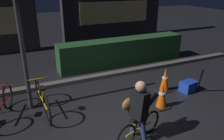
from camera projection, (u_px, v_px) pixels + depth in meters
ground_plane at (115, 117)px, 5.14m from camera, size 40.00×40.00×0.00m
sidewalk_curb at (85, 79)px, 6.97m from camera, size 12.00×0.24×0.12m
hedge_row at (123, 52)px, 8.28m from camera, size 4.80×0.70×0.96m
street_post at (23, 50)px, 4.95m from camera, size 0.10×0.10×2.93m
parked_bike_left_mid at (1, 106)px, 4.96m from camera, size 0.57×1.47×0.71m
parked_bike_center_left at (42, 99)px, 5.17m from camera, size 0.46×1.68×0.77m
traffic_cone_near at (162, 95)px, 5.40m from camera, size 0.36×0.36×0.67m
traffic_cone_far at (165, 80)px, 6.25m from camera, size 0.36×0.36×0.69m
blue_crate at (188, 86)px, 6.28m from camera, size 0.49×0.39×0.30m
cyclist at (138, 111)px, 4.17m from camera, size 1.15×0.50×1.25m
closed_umbrella at (200, 81)px, 6.03m from camera, size 0.25×0.34×0.80m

